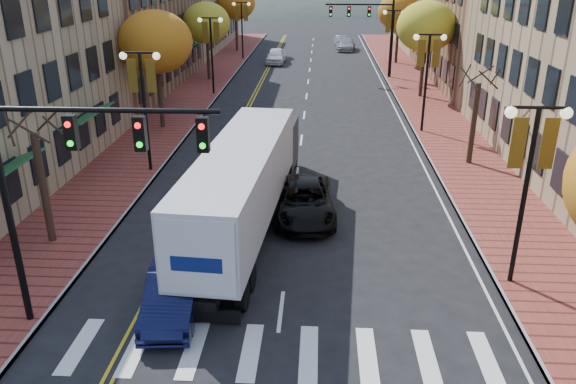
# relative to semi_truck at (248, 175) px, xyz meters

# --- Properties ---
(sidewalk_left) EXTENTS (4.00, 85.00, 0.15)m
(sidewalk_left) POSITION_rel_semi_truck_xyz_m (-7.28, 22.42, -2.08)
(sidewalk_left) COLOR brown
(sidewalk_left) RESTS_ON ground
(sidewalk_right) EXTENTS (4.00, 85.00, 0.15)m
(sidewalk_right) POSITION_rel_semi_truck_xyz_m (10.72, 22.42, -2.08)
(sidewalk_right) COLOR brown
(sidewalk_right) RESTS_ON ground
(building_left_mid) EXTENTS (12.00, 24.00, 11.00)m
(building_left_mid) POSITION_rel_semi_truck_xyz_m (-15.28, 25.92, 3.34)
(building_left_mid) COLOR brown
(building_left_mid) RESTS_ON ground
(building_left_far) EXTENTS (12.00, 26.00, 9.50)m
(building_left_far) POSITION_rel_semi_truck_xyz_m (-15.28, 50.92, 2.59)
(building_left_far) COLOR #9E8966
(building_left_far) RESTS_ON ground
(building_right_mid) EXTENTS (15.00, 24.00, 10.00)m
(building_right_mid) POSITION_rel_semi_truck_xyz_m (20.22, 31.92, 2.84)
(building_right_mid) COLOR brown
(building_right_mid) RESTS_ON ground
(building_right_far) EXTENTS (15.00, 20.00, 11.00)m
(building_right_far) POSITION_rel_semi_truck_xyz_m (20.22, 53.92, 3.34)
(building_right_far) COLOR #9E8966
(building_right_far) RESTS_ON ground
(tree_left_a) EXTENTS (0.28, 0.28, 4.20)m
(tree_left_a) POSITION_rel_semi_truck_xyz_m (-7.28, -2.08, 0.09)
(tree_left_a) COLOR #382619
(tree_left_a) RESTS_ON sidewalk_left
(tree_left_b) EXTENTS (4.48, 4.48, 7.21)m
(tree_left_b) POSITION_rel_semi_truck_xyz_m (-7.28, 13.92, 3.29)
(tree_left_b) COLOR #382619
(tree_left_b) RESTS_ON sidewalk_left
(tree_left_c) EXTENTS (4.16, 4.16, 6.69)m
(tree_left_c) POSITION_rel_semi_truck_xyz_m (-7.28, 29.92, 2.90)
(tree_left_c) COLOR #382619
(tree_left_c) RESTS_ON sidewalk_left
(tree_left_d) EXTENTS (4.61, 4.61, 7.42)m
(tree_left_d) POSITION_rel_semi_truck_xyz_m (-7.28, 47.92, 3.45)
(tree_left_d) COLOR #382619
(tree_left_d) RESTS_ON sidewalk_left
(tree_right_b) EXTENTS (0.28, 0.28, 4.20)m
(tree_right_b) POSITION_rel_semi_truck_xyz_m (10.72, 7.92, 0.09)
(tree_right_b) COLOR #382619
(tree_right_b) RESTS_ON sidewalk_right
(tree_right_c) EXTENTS (4.48, 4.48, 7.21)m
(tree_right_c) POSITION_rel_semi_truck_xyz_m (10.72, 23.92, 3.29)
(tree_right_c) COLOR #382619
(tree_right_c) RESTS_ON sidewalk_right
(tree_right_d) EXTENTS (4.35, 4.35, 7.00)m
(tree_right_d) POSITION_rel_semi_truck_xyz_m (10.72, 39.92, 3.13)
(tree_right_d) COLOR #382619
(tree_right_d) RESTS_ON sidewalk_right
(lamp_left_b) EXTENTS (1.96, 0.36, 6.05)m
(lamp_left_b) POSITION_rel_semi_truck_xyz_m (-5.78, 5.92, 2.14)
(lamp_left_b) COLOR black
(lamp_left_b) RESTS_ON ground
(lamp_left_c) EXTENTS (1.96, 0.36, 6.05)m
(lamp_left_c) POSITION_rel_semi_truck_xyz_m (-5.78, 23.92, 2.14)
(lamp_left_c) COLOR black
(lamp_left_c) RESTS_ON ground
(lamp_left_d) EXTENTS (1.96, 0.36, 6.05)m
(lamp_left_d) POSITION_rel_semi_truck_xyz_m (-5.78, 41.92, 2.14)
(lamp_left_d) COLOR black
(lamp_left_d) RESTS_ON ground
(lamp_right_a) EXTENTS (1.96, 0.36, 6.05)m
(lamp_right_a) POSITION_rel_semi_truck_xyz_m (9.22, -4.08, 2.14)
(lamp_right_a) COLOR black
(lamp_right_a) RESTS_ON ground
(lamp_right_b) EXTENTS (1.96, 0.36, 6.05)m
(lamp_right_b) POSITION_rel_semi_truck_xyz_m (9.22, 13.92, 2.14)
(lamp_right_b) COLOR black
(lamp_right_b) RESTS_ON ground
(lamp_right_c) EXTENTS (1.96, 0.36, 6.05)m
(lamp_right_c) POSITION_rel_semi_truck_xyz_m (9.22, 31.92, 2.14)
(lamp_right_c) COLOR black
(lamp_right_c) RESTS_ON ground
(traffic_mast_near) EXTENTS (6.10, 0.35, 7.00)m
(traffic_mast_near) POSITION_rel_semi_truck_xyz_m (-3.76, -7.08, 2.77)
(traffic_mast_near) COLOR black
(traffic_mast_near) RESTS_ON ground
(traffic_mast_far) EXTENTS (6.10, 0.34, 7.00)m
(traffic_mast_far) POSITION_rel_semi_truck_xyz_m (7.19, 31.92, 2.77)
(traffic_mast_far) COLOR black
(traffic_mast_far) RESTS_ON ground
(semi_truck) EXTENTS (3.44, 14.90, 3.69)m
(semi_truck) POSITION_rel_semi_truck_xyz_m (0.00, 0.00, 0.00)
(semi_truck) COLOR black
(semi_truck) RESTS_ON ground
(navy_sedan) EXTENTS (1.85, 4.34, 1.39)m
(navy_sedan) POSITION_rel_semi_truck_xyz_m (-1.53, -6.26, -1.46)
(navy_sedan) COLOR black
(navy_sedan) RESTS_ON ground
(black_suv) EXTENTS (2.79, 5.42, 1.46)m
(black_suv) POSITION_rel_semi_truck_xyz_m (2.22, 0.90, -1.43)
(black_suv) COLOR black
(black_suv) RESTS_ON ground
(car_far_white) EXTENTS (2.02, 4.69, 1.58)m
(car_far_white) POSITION_rel_semi_truck_xyz_m (-1.92, 39.51, -1.37)
(car_far_white) COLOR white
(car_far_white) RESTS_ON ground
(car_far_silver) EXTENTS (2.58, 5.10, 1.42)m
(car_far_silver) POSITION_rel_semi_truck_xyz_m (5.88, 49.66, -1.45)
(car_far_silver) COLOR #A9A8B0
(car_far_silver) RESTS_ON ground
(car_far_oncoming) EXTENTS (1.84, 4.19, 1.34)m
(car_far_oncoming) POSITION_rel_semi_truck_xyz_m (5.35, 53.37, -1.49)
(car_far_oncoming) COLOR #AEAEB6
(car_far_oncoming) RESTS_ON ground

